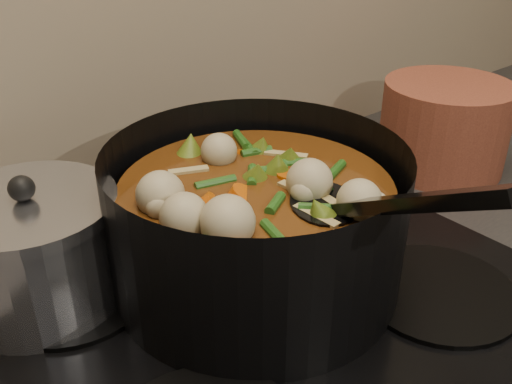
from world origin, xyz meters
TOP-DOWN VIEW (x-y plane):
  - stovetop at (0.00, 1.93)m, footprint 0.62×0.54m
  - stockpot at (0.02, 1.95)m, footprint 0.43×0.50m
  - saucepan at (-0.18, 2.08)m, footprint 0.19×0.19m
  - terracotta_crock at (0.48, 2.02)m, footprint 0.24×0.24m

SIDE VIEW (x-z plane):
  - stovetop at x=0.00m, z-range 0.91..0.93m
  - terracotta_crock at x=0.48m, z-range 0.91..1.06m
  - saucepan at x=-0.18m, z-range 0.92..1.07m
  - stockpot at x=0.02m, z-range 0.89..1.13m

